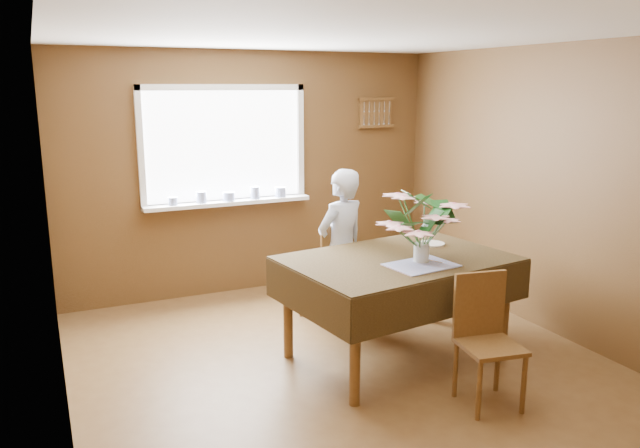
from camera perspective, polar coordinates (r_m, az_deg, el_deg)
name	(u,v)px	position (r m, az deg, el deg)	size (l,w,h in m)	color
floor	(350,371)	(4.93, 2.73, -13.29)	(4.50, 4.50, 0.00)	brown
ceiling	(353,33)	(4.45, 3.08, 17.07)	(4.50, 4.50, 0.00)	white
wall_back	(253,173)	(6.58, -6.19, 4.63)	(4.00, 4.00, 0.00)	brown
wall_front	(607,312)	(2.80, 24.76, -7.35)	(4.00, 4.00, 0.00)	brown
wall_left	(53,240)	(4.04, -23.21, -1.34)	(4.50, 4.50, 0.00)	brown
wall_right	(559,193)	(5.72, 21.01, 2.68)	(4.50, 4.50, 0.00)	brown
window_assembly	(226,165)	(6.43, -8.55, 5.32)	(1.72, 0.20, 1.22)	white
spoon_rack	(376,113)	(7.08, 5.15, 10.09)	(0.44, 0.05, 0.33)	brown
dining_table	(398,270)	(4.95, 7.11, -4.20)	(1.86, 1.39, 0.84)	brown
chair_far	(332,267)	(5.74, 1.12, -3.98)	(0.48, 0.48, 0.94)	brown
chair_near	(485,333)	(4.47, 14.86, -9.59)	(0.44, 0.44, 0.90)	brown
seated_woman	(341,249)	(5.56, 1.94, -2.32)	(0.53, 0.35, 1.44)	white
flower_bouquet	(423,219)	(4.73, 9.35, 0.44)	(0.60, 0.60, 0.52)	white
side_plate	(432,244)	(5.35, 10.17, -1.79)	(0.22, 0.22, 0.01)	white
table_knife	(431,261)	(4.84, 10.13, -3.31)	(0.02, 0.20, 0.00)	silver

